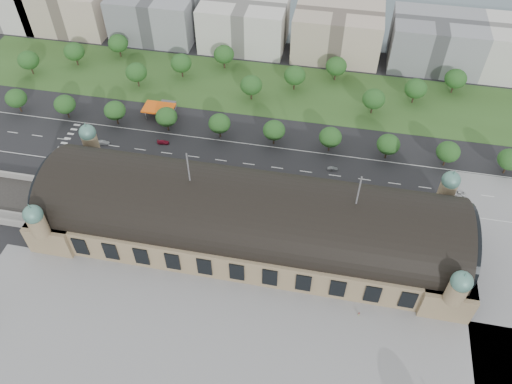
% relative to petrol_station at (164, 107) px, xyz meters
% --- Properties ---
extents(ground, '(900.00, 900.00, 0.00)m').
position_rel_petrol_station_xyz_m(ground, '(53.91, -65.28, -2.95)').
color(ground, black).
rests_on(ground, ground).
extents(station, '(150.00, 48.40, 44.30)m').
position_rel_petrol_station_xyz_m(station, '(53.91, -65.28, 7.33)').
color(station, '#8D7857').
rests_on(station, ground).
extents(plaza_south, '(190.00, 48.00, 0.12)m').
position_rel_petrol_station_xyz_m(plaza_south, '(63.91, -109.28, -2.95)').
color(plaza_south, gray).
rests_on(plaza_south, ground).
extents(road_slab, '(260.00, 26.00, 0.10)m').
position_rel_petrol_station_xyz_m(road_slab, '(33.91, -27.28, -2.95)').
color(road_slab, black).
rests_on(road_slab, ground).
extents(grass_belt, '(300.00, 45.00, 0.10)m').
position_rel_petrol_station_xyz_m(grass_belt, '(38.91, 27.72, -2.95)').
color(grass_belt, '#305220').
rests_on(grass_belt, ground).
extents(petrol_station, '(14.00, 13.00, 5.05)m').
position_rel_petrol_station_xyz_m(petrol_station, '(0.00, 0.00, 0.00)').
color(petrol_station, '#ED580D').
rests_on(petrol_station, ground).
extents(office_0, '(45.00, 32.00, 24.00)m').
position_rel_petrol_station_xyz_m(office_0, '(-116.09, 67.72, 9.05)').
color(office_0, beige).
rests_on(office_0, ground).
extents(office_1, '(45.00, 32.00, 24.00)m').
position_rel_petrol_station_xyz_m(office_1, '(-76.09, 67.72, 9.05)').
color(office_1, '#C1AB97').
rests_on(office_1, ground).
extents(office_2, '(45.00, 32.00, 24.00)m').
position_rel_petrol_station_xyz_m(office_2, '(-26.09, 67.72, 9.05)').
color(office_2, gray).
rests_on(office_2, ground).
extents(office_3, '(45.00, 32.00, 24.00)m').
position_rel_petrol_station_xyz_m(office_3, '(23.91, 67.72, 9.05)').
color(office_3, beige).
rests_on(office_3, ground).
extents(office_4, '(45.00, 32.00, 24.00)m').
position_rel_petrol_station_xyz_m(office_4, '(73.91, 67.72, 9.05)').
color(office_4, '#C1AB97').
rests_on(office_4, ground).
extents(office_5, '(45.00, 32.00, 24.00)m').
position_rel_petrol_station_xyz_m(office_5, '(123.91, 67.72, 9.05)').
color(office_5, gray).
rests_on(office_5, ground).
extents(tree_row_0, '(9.60, 9.60, 11.52)m').
position_rel_petrol_station_xyz_m(tree_row_0, '(-66.09, -12.28, 4.48)').
color(tree_row_0, '#2D2116').
rests_on(tree_row_0, ground).
extents(tree_row_1, '(9.60, 9.60, 11.52)m').
position_rel_petrol_station_xyz_m(tree_row_1, '(-42.09, -12.28, 4.48)').
color(tree_row_1, '#2D2116').
rests_on(tree_row_1, ground).
extents(tree_row_2, '(9.60, 9.60, 11.52)m').
position_rel_petrol_station_xyz_m(tree_row_2, '(-18.09, -12.28, 4.48)').
color(tree_row_2, '#2D2116').
rests_on(tree_row_2, ground).
extents(tree_row_3, '(9.60, 9.60, 11.52)m').
position_rel_petrol_station_xyz_m(tree_row_3, '(5.91, -12.28, 4.48)').
color(tree_row_3, '#2D2116').
rests_on(tree_row_3, ground).
extents(tree_row_4, '(9.60, 9.60, 11.52)m').
position_rel_petrol_station_xyz_m(tree_row_4, '(29.91, -12.28, 4.48)').
color(tree_row_4, '#2D2116').
rests_on(tree_row_4, ground).
extents(tree_row_5, '(9.60, 9.60, 11.52)m').
position_rel_petrol_station_xyz_m(tree_row_5, '(53.91, -12.28, 4.48)').
color(tree_row_5, '#2D2116').
rests_on(tree_row_5, ground).
extents(tree_row_6, '(9.60, 9.60, 11.52)m').
position_rel_petrol_station_xyz_m(tree_row_6, '(77.91, -12.28, 4.48)').
color(tree_row_6, '#2D2116').
rests_on(tree_row_6, ground).
extents(tree_row_7, '(9.60, 9.60, 11.52)m').
position_rel_petrol_station_xyz_m(tree_row_7, '(101.91, -12.28, 4.48)').
color(tree_row_7, '#2D2116').
rests_on(tree_row_7, ground).
extents(tree_row_8, '(9.60, 9.60, 11.52)m').
position_rel_petrol_station_xyz_m(tree_row_8, '(125.91, -12.28, 4.48)').
color(tree_row_8, '#2D2116').
rests_on(tree_row_8, ground).
extents(tree_row_9, '(9.60, 9.60, 11.52)m').
position_rel_petrol_station_xyz_m(tree_row_9, '(149.91, -12.28, 4.48)').
color(tree_row_9, '#2D2116').
rests_on(tree_row_9, ground).
extents(tree_belt_0, '(10.40, 10.40, 12.48)m').
position_rel_petrol_station_xyz_m(tree_belt_0, '(-76.09, 17.72, 5.10)').
color(tree_belt_0, '#2D2116').
rests_on(tree_belt_0, ground).
extents(tree_belt_1, '(10.40, 10.40, 12.48)m').
position_rel_petrol_station_xyz_m(tree_belt_1, '(-57.09, 29.72, 5.10)').
color(tree_belt_1, '#2D2116').
rests_on(tree_belt_1, ground).
extents(tree_belt_2, '(10.40, 10.40, 12.48)m').
position_rel_petrol_station_xyz_m(tree_belt_2, '(-38.09, 41.72, 5.10)').
color(tree_belt_2, '#2D2116').
rests_on(tree_belt_2, ground).
extents(tree_belt_3, '(10.40, 10.40, 12.48)m').
position_rel_petrol_station_xyz_m(tree_belt_3, '(-19.09, 17.72, 5.10)').
color(tree_belt_3, '#2D2116').
rests_on(tree_belt_3, ground).
extents(tree_belt_4, '(10.40, 10.40, 12.48)m').
position_rel_petrol_station_xyz_m(tree_belt_4, '(-0.09, 29.72, 5.10)').
color(tree_belt_4, '#2D2116').
rests_on(tree_belt_4, ground).
extents(tree_belt_5, '(10.40, 10.40, 12.48)m').
position_rel_petrol_station_xyz_m(tree_belt_5, '(18.91, 41.72, 5.10)').
color(tree_belt_5, '#2D2116').
rests_on(tree_belt_5, ground).
extents(tree_belt_6, '(10.40, 10.40, 12.48)m').
position_rel_petrol_station_xyz_m(tree_belt_6, '(37.91, 17.72, 5.10)').
color(tree_belt_6, '#2D2116').
rests_on(tree_belt_6, ground).
extents(tree_belt_7, '(10.40, 10.40, 12.48)m').
position_rel_petrol_station_xyz_m(tree_belt_7, '(56.91, 29.72, 5.10)').
color(tree_belt_7, '#2D2116').
rests_on(tree_belt_7, ground).
extents(tree_belt_8, '(10.40, 10.40, 12.48)m').
position_rel_petrol_station_xyz_m(tree_belt_8, '(75.91, 41.72, 5.10)').
color(tree_belt_8, '#2D2116').
rests_on(tree_belt_8, ground).
extents(tree_belt_9, '(10.40, 10.40, 12.48)m').
position_rel_petrol_station_xyz_m(tree_belt_9, '(94.91, 17.72, 5.10)').
color(tree_belt_9, '#2D2116').
rests_on(tree_belt_9, ground).
extents(tree_belt_10, '(10.40, 10.40, 12.48)m').
position_rel_petrol_station_xyz_m(tree_belt_10, '(113.91, 29.72, 5.10)').
color(tree_belt_10, '#2D2116').
rests_on(tree_belt_10, ground).
extents(tree_belt_11, '(10.40, 10.40, 12.48)m').
position_rel_petrol_station_xyz_m(tree_belt_11, '(132.91, 41.72, 5.10)').
color(tree_belt_11, '#2D2116').
rests_on(tree_belt_11, ground).
extents(traffic_car_1, '(5.15, 2.17, 1.66)m').
position_rel_petrol_station_xyz_m(traffic_car_1, '(-18.84, -26.96, -2.12)').
color(traffic_car_1, gray).
rests_on(traffic_car_1, ground).
extents(traffic_car_3, '(5.30, 2.59, 1.49)m').
position_rel_petrol_station_xyz_m(traffic_car_3, '(6.56, -21.50, -2.21)').
color(traffic_car_3, maroon).
rests_on(traffic_car_3, ground).
extents(traffic_car_4, '(4.07, 1.77, 1.37)m').
position_rel_petrol_station_xyz_m(traffic_car_4, '(43.53, -31.71, -2.27)').
color(traffic_car_4, '#161C3F').
rests_on(traffic_car_4, ground).
extents(traffic_car_5, '(4.29, 1.96, 1.36)m').
position_rel_petrol_station_xyz_m(traffic_car_5, '(80.60, -24.06, -2.27)').
color(traffic_car_5, slate).
rests_on(traffic_car_5, ground).
extents(traffic_car_6, '(5.41, 2.59, 1.49)m').
position_rel_petrol_station_xyz_m(traffic_car_6, '(130.35, -28.71, -2.21)').
color(traffic_car_6, silver).
rests_on(traffic_car_6, ground).
extents(parked_car_0, '(4.28, 2.73, 1.33)m').
position_rel_petrol_station_xyz_m(parked_car_0, '(-15.65, -43.28, -2.28)').
color(parked_car_0, black).
rests_on(parked_car_0, ground).
extents(parked_car_1, '(5.06, 3.67, 1.28)m').
position_rel_petrol_station_xyz_m(parked_car_1, '(-26.09, -40.28, -2.31)').
color(parked_car_1, '#982C13').
rests_on(parked_car_1, ground).
extents(parked_car_2, '(5.11, 4.06, 1.39)m').
position_rel_petrol_station_xyz_m(parked_car_2, '(-10.80, -43.09, -2.26)').
color(parked_car_2, '#172642').
rests_on(parked_car_2, ground).
extents(parked_car_3, '(4.52, 3.83, 1.46)m').
position_rel_petrol_station_xyz_m(parked_car_3, '(19.36, -43.73, -2.22)').
color(parked_car_3, slate).
rests_on(parked_car_3, ground).
extents(parked_car_4, '(4.08, 2.78, 1.27)m').
position_rel_petrol_station_xyz_m(parked_car_4, '(13.55, -43.22, -2.31)').
color(parked_car_4, silver).
rests_on(parked_car_4, ground).
extents(parked_car_5, '(5.17, 4.01, 1.30)m').
position_rel_petrol_station_xyz_m(parked_car_5, '(35.91, -44.28, -2.30)').
color(parked_car_5, gray).
rests_on(parked_car_5, ground).
extents(parked_car_6, '(5.71, 4.72, 1.56)m').
position_rel_petrol_station_xyz_m(parked_car_6, '(17.63, -42.77, -2.17)').
color(parked_car_6, black).
rests_on(parked_car_6, ground).
extents(bus_west, '(13.48, 3.85, 3.71)m').
position_rel_petrol_station_xyz_m(bus_west, '(39.79, -37.33, -1.09)').
color(bus_west, red).
rests_on(bus_west, ground).
extents(bus_mid, '(10.91, 3.61, 2.98)m').
position_rel_petrol_station_xyz_m(bus_mid, '(51.99, -38.28, -1.46)').
color(bus_mid, silver).
rests_on(bus_mid, ground).
extents(bus_east, '(11.24, 3.02, 3.11)m').
position_rel_petrol_station_xyz_m(bus_east, '(69.44, -34.49, -1.40)').
color(bus_east, silver).
rests_on(bus_east, ground).
extents(pedestrian_0, '(0.93, 0.72, 1.68)m').
position_rel_petrol_station_xyz_m(pedestrian_0, '(94.72, -90.02, -2.11)').
color(pedestrian_0, gray).
rests_on(pedestrian_0, ground).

